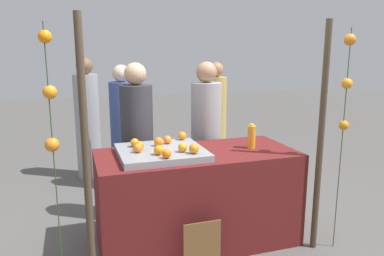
{
  "coord_description": "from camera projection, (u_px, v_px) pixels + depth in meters",
  "views": [
    {
      "loc": [
        -1.07,
        -3.13,
        1.81
      ],
      "look_at": [
        0.0,
        0.15,
        1.09
      ],
      "focal_mm": 34.6,
      "sensor_mm": 36.0,
      "label": 1
    }
  ],
  "objects": [
    {
      "name": "ground_plane",
      "position": [
        197.0,
        240.0,
        3.61
      ],
      "size": [
        24.0,
        24.0,
        0.0
      ],
      "primitive_type": "plane",
      "color": "#565451"
    },
    {
      "name": "stall_counter",
      "position": [
        197.0,
        197.0,
        3.52
      ],
      "size": [
        1.85,
        0.84,
        0.89
      ],
      "primitive_type": "cube",
      "color": "#5B1919",
      "rests_on": "ground_plane"
    },
    {
      "name": "orange_tray",
      "position": [
        161.0,
        152.0,
        3.31
      ],
      "size": [
        0.76,
        0.69,
        0.06
      ],
      "primitive_type": "cube",
      "color": "gray",
      "rests_on": "stall_counter"
    },
    {
      "name": "orange_0",
      "position": [
        135.0,
        143.0,
        3.38
      ],
      "size": [
        0.08,
        0.08,
        0.08
      ],
      "primitive_type": "sphere",
      "color": "orange",
      "rests_on": "orange_tray"
    },
    {
      "name": "orange_1",
      "position": [
        194.0,
        148.0,
        3.16
      ],
      "size": [
        0.09,
        0.09,
        0.09
      ],
      "primitive_type": "sphere",
      "color": "orange",
      "rests_on": "orange_tray"
    },
    {
      "name": "orange_2",
      "position": [
        168.0,
        140.0,
        3.5
      ],
      "size": [
        0.08,
        0.08,
        0.08
      ],
      "primitive_type": "sphere",
      "color": "orange",
      "rests_on": "orange_tray"
    },
    {
      "name": "orange_3",
      "position": [
        183.0,
        147.0,
        3.21
      ],
      "size": [
        0.08,
        0.08,
        0.08
      ],
      "primitive_type": "sphere",
      "color": "orange",
      "rests_on": "orange_tray"
    },
    {
      "name": "orange_4",
      "position": [
        138.0,
        148.0,
        3.19
      ],
      "size": [
        0.08,
        0.08,
        0.08
      ],
      "primitive_type": "sphere",
      "color": "orange",
      "rests_on": "orange_tray"
    },
    {
      "name": "orange_5",
      "position": [
        158.0,
        142.0,
        3.41
      ],
      "size": [
        0.08,
        0.08,
        0.08
      ],
      "primitive_type": "sphere",
      "color": "orange",
      "rests_on": "orange_tray"
    },
    {
      "name": "orange_6",
      "position": [
        139.0,
        146.0,
        3.27
      ],
      "size": [
        0.08,
        0.08,
        0.08
      ],
      "primitive_type": "sphere",
      "color": "orange",
      "rests_on": "orange_tray"
    },
    {
      "name": "orange_7",
      "position": [
        182.0,
        136.0,
        3.65
      ],
      "size": [
        0.08,
        0.08,
        0.08
      ],
      "primitive_type": "sphere",
      "color": "orange",
      "rests_on": "orange_tray"
    },
    {
      "name": "orange_8",
      "position": [
        159.0,
        150.0,
        3.12
      ],
      "size": [
        0.08,
        0.08,
        0.08
      ],
      "primitive_type": "sphere",
      "color": "orange",
      "rests_on": "orange_tray"
    },
    {
      "name": "orange_9",
      "position": [
        167.0,
        154.0,
        3.02
      ],
      "size": [
        0.08,
        0.08,
        0.08
      ],
      "primitive_type": "sphere",
      "color": "orange",
      "rests_on": "orange_tray"
    },
    {
      "name": "juice_bottle",
      "position": [
        252.0,
        137.0,
        3.56
      ],
      "size": [
        0.08,
        0.08,
        0.24
      ],
      "color": "orange",
      "rests_on": "stall_counter"
    },
    {
      "name": "chalkboard_sign",
      "position": [
        202.0,
        250.0,
        3.0
      ],
      "size": [
        0.32,
        0.03,
        0.49
      ],
      "color": "brown",
      "rests_on": "ground_plane"
    },
    {
      "name": "vendor_left",
      "position": [
        138.0,
        149.0,
        3.93
      ],
      "size": [
        0.34,
        0.34,
        1.7
      ],
      "color": "#333338",
      "rests_on": "ground_plane"
    },
    {
      "name": "vendor_right",
      "position": [
        206.0,
        142.0,
        4.2
      ],
      "size": [
        0.34,
        0.34,
        1.7
      ],
      "color": "#99999E",
      "rests_on": "ground_plane"
    },
    {
      "name": "crowd_person_0",
      "position": [
        123.0,
        132.0,
        4.86
      ],
      "size": [
        0.33,
        0.33,
        1.64
      ],
      "color": "#384C8C",
      "rests_on": "ground_plane"
    },
    {
      "name": "crowd_person_1",
      "position": [
        207.0,
        133.0,
        4.98
      ],
      "size": [
        0.31,
        0.31,
        1.57
      ],
      "color": "tan",
      "rests_on": "ground_plane"
    },
    {
      "name": "crowd_person_2",
      "position": [
        215.0,
        120.0,
        5.65
      ],
      "size": [
        0.33,
        0.33,
        1.65
      ],
      "color": "tan",
      "rests_on": "ground_plane"
    },
    {
      "name": "crowd_person_3",
      "position": [
        88.0,
        123.0,
        5.29
      ],
      "size": [
        0.34,
        0.34,
        1.72
      ],
      "color": "#99999E",
      "rests_on": "ground_plane"
    },
    {
      "name": "canopy_post_left",
      "position": [
        86.0,
        160.0,
        2.67
      ],
      "size": [
        0.06,
        0.06,
        2.07
      ],
      "primitive_type": "cylinder",
      "color": "#473828",
      "rests_on": "ground_plane"
    },
    {
      "name": "canopy_post_right",
      "position": [
        321.0,
        140.0,
        3.28
      ],
      "size": [
        0.06,
        0.06,
        2.07
      ],
      "primitive_type": "cylinder",
      "color": "#473828",
      "rests_on": "ground_plane"
    },
    {
      "name": "garland_strand_left",
      "position": [
        50.0,
        101.0,
        2.52
      ],
      "size": [
        0.11,
        0.1,
        2.0
      ],
      "color": "#2D4C23",
      "rests_on": "ground_plane"
    },
    {
      "name": "garland_strand_right",
      "position": [
        347.0,
        80.0,
        3.17
      ],
      "size": [
        0.1,
        0.11,
        2.0
      ],
      "color": "#2D4C23",
      "rests_on": "ground_plane"
    }
  ]
}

